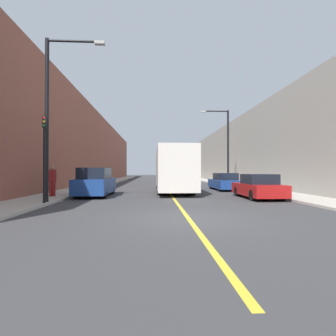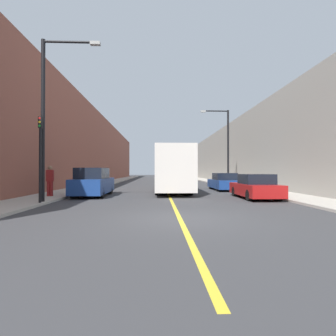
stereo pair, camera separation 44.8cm
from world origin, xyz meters
name	(u,v)px [view 1 (the left image)]	position (x,y,z in m)	size (l,w,h in m)	color
ground_plane	(188,218)	(0.00, 0.00, 0.00)	(200.00, 200.00, 0.00)	#38383A
sidewalk_left	(111,182)	(-7.47, 30.00, 0.06)	(2.61, 72.00, 0.12)	#B2AA9E
sidewalk_right	(211,181)	(7.47, 30.00, 0.06)	(2.61, 72.00, 0.12)	#B2AA9E
building_row_left	(88,149)	(-10.78, 30.00, 4.88)	(4.00, 72.00, 9.75)	brown
building_row_right	(233,155)	(10.78, 30.00, 4.00)	(4.00, 72.00, 8.01)	gray
road_center_line	(161,182)	(0.00, 30.00, 0.00)	(0.16, 72.00, 0.01)	gold
bus	(172,169)	(0.35, 12.30, 1.78)	(2.57, 11.52, 3.32)	silver
parked_suv_left	(95,183)	(-4.97, 8.30, 0.85)	(1.93, 4.77, 1.83)	navy
car_right_near	(258,187)	(5.04, 6.34, 0.66)	(1.87, 4.30, 1.45)	maroon
car_right_mid	(225,182)	(4.89, 13.12, 0.66)	(1.90, 4.68, 1.46)	navy
street_lamp_left	(52,108)	(-6.21, 4.25, 4.75)	(2.92, 0.24, 8.08)	black
street_lamp_right	(225,142)	(6.20, 17.52, 4.57)	(2.92, 0.24, 7.75)	black
traffic_light	(44,156)	(-6.37, 3.75, 2.37)	(0.16, 0.18, 4.12)	black
pedestrian	(52,180)	(-7.25, 7.09, 1.07)	(0.40, 0.26, 1.83)	maroon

